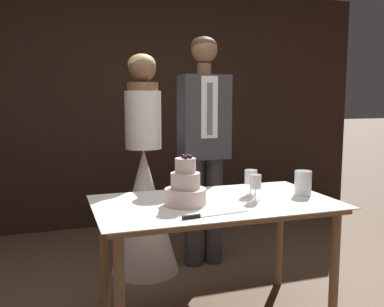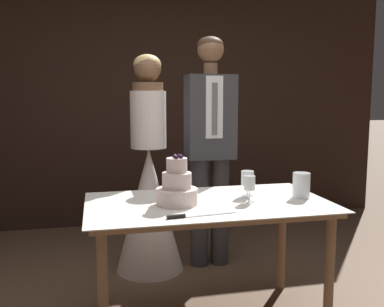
% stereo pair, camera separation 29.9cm
% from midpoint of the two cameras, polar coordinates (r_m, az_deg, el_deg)
% --- Properties ---
extents(wall_back, '(5.55, 0.12, 2.56)m').
position_cam_midpoint_polar(wall_back, '(4.71, -4.70, 6.15)').
color(wall_back, black).
rests_on(wall_back, ground_plane).
extents(cake_table, '(1.46, 0.83, 0.76)m').
position_cam_midpoint_polar(cake_table, '(2.63, 5.43, -8.25)').
color(cake_table, '#8E6B4C').
rests_on(cake_table, ground_plane).
extents(tiered_cake, '(0.25, 0.25, 0.30)m').
position_cam_midpoint_polar(tiered_cake, '(2.52, 1.37, -4.61)').
color(tiered_cake, beige).
rests_on(tiered_cake, cake_table).
extents(cake_knife, '(0.39, 0.07, 0.02)m').
position_cam_midpoint_polar(cake_knife, '(2.28, 3.29, -8.34)').
color(cake_knife, silver).
rests_on(cake_knife, cake_table).
extents(wine_glass_near, '(0.07, 0.07, 0.16)m').
position_cam_midpoint_polar(wine_glass_near, '(2.62, 10.94, -4.09)').
color(wine_glass_near, silver).
rests_on(wine_glass_near, cake_table).
extents(wine_glass_middle, '(0.08, 0.08, 0.16)m').
position_cam_midpoint_polar(wine_glass_middle, '(2.77, 10.49, -3.44)').
color(wine_glass_middle, silver).
rests_on(wine_glass_middle, cake_table).
extents(hurricane_candle, '(0.11, 0.11, 0.16)m').
position_cam_midpoint_polar(hurricane_candle, '(2.82, 17.34, -4.16)').
color(hurricane_candle, silver).
rests_on(hurricane_candle, cake_table).
extents(bride, '(0.54, 0.54, 1.72)m').
position_cam_midpoint_polar(bride, '(3.43, -3.25, -5.28)').
color(bride, white).
rests_on(bride, ground_plane).
extents(groom, '(0.39, 0.25, 1.87)m').
position_cam_midpoint_polar(groom, '(3.47, 4.89, 1.68)').
color(groom, '#38383D').
rests_on(groom, ground_plane).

